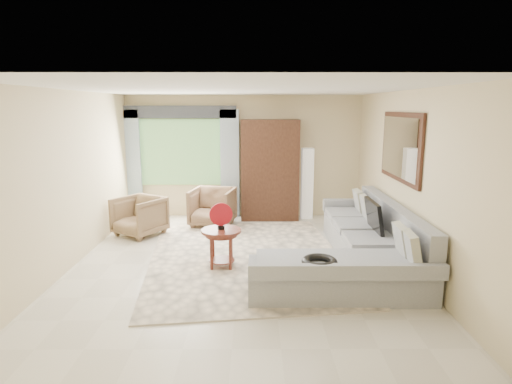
{
  "coord_description": "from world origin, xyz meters",
  "views": [
    {
      "loc": [
        0.23,
        -6.19,
        2.36
      ],
      "look_at": [
        0.25,
        0.35,
        1.05
      ],
      "focal_mm": 30.0,
      "sensor_mm": 36.0,
      "label": 1
    }
  ],
  "objects_px": {
    "sectional_sofa": "(360,250)",
    "armchair_left": "(139,216)",
    "tv_screen": "(374,216)",
    "armchair_right": "(213,207)",
    "potted_plant": "(127,208)",
    "armoire": "(270,170)",
    "floor_lamp": "(307,183)",
    "coffee_table": "(221,248)"
  },
  "relations": [
    {
      "from": "tv_screen",
      "to": "armchair_left",
      "type": "height_order",
      "value": "tv_screen"
    },
    {
      "from": "coffee_table",
      "to": "armchair_right",
      "type": "distance_m",
      "value": 2.33
    },
    {
      "from": "potted_plant",
      "to": "floor_lamp",
      "type": "xyz_separation_m",
      "value": [
        3.8,
        0.23,
        0.48
      ]
    },
    {
      "from": "potted_plant",
      "to": "armoire",
      "type": "height_order",
      "value": "armoire"
    },
    {
      "from": "sectional_sofa",
      "to": "tv_screen",
      "type": "height_order",
      "value": "tv_screen"
    },
    {
      "from": "tv_screen",
      "to": "armoire",
      "type": "height_order",
      "value": "armoire"
    },
    {
      "from": "coffee_table",
      "to": "floor_lamp",
      "type": "bearing_deg",
      "value": 61.13
    },
    {
      "from": "tv_screen",
      "to": "armoire",
      "type": "xyz_separation_m",
      "value": [
        -1.5,
        2.6,
        0.33
      ]
    },
    {
      "from": "armchair_left",
      "to": "floor_lamp",
      "type": "distance_m",
      "value": 3.52
    },
    {
      "from": "tv_screen",
      "to": "armoire",
      "type": "relative_size",
      "value": 0.35
    },
    {
      "from": "armchair_left",
      "to": "floor_lamp",
      "type": "relative_size",
      "value": 0.53
    },
    {
      "from": "armoire",
      "to": "sectional_sofa",
      "type": "bearing_deg",
      "value": -66.94
    },
    {
      "from": "coffee_table",
      "to": "armchair_left",
      "type": "relative_size",
      "value": 0.74
    },
    {
      "from": "coffee_table",
      "to": "floor_lamp",
      "type": "relative_size",
      "value": 0.39
    },
    {
      "from": "sectional_sofa",
      "to": "armoire",
      "type": "xyz_separation_m",
      "value": [
        -1.23,
        2.9,
        0.77
      ]
    },
    {
      "from": "tv_screen",
      "to": "potted_plant",
      "type": "height_order",
      "value": "tv_screen"
    },
    {
      "from": "coffee_table",
      "to": "armchair_left",
      "type": "height_order",
      "value": "armchair_left"
    },
    {
      "from": "sectional_sofa",
      "to": "armchair_right",
      "type": "distance_m",
      "value": 3.35
    },
    {
      "from": "armchair_left",
      "to": "armchair_right",
      "type": "xyz_separation_m",
      "value": [
        1.3,
        0.64,
        0.02
      ]
    },
    {
      "from": "sectional_sofa",
      "to": "armchair_right",
      "type": "relative_size",
      "value": 4.12
    },
    {
      "from": "armchair_right",
      "to": "potted_plant",
      "type": "relative_size",
      "value": 1.55
    },
    {
      "from": "sectional_sofa",
      "to": "potted_plant",
      "type": "distance_m",
      "value": 5.03
    },
    {
      "from": "sectional_sofa",
      "to": "armchair_left",
      "type": "relative_size",
      "value": 4.34
    },
    {
      "from": "potted_plant",
      "to": "armchair_right",
      "type": "bearing_deg",
      "value": -12.18
    },
    {
      "from": "coffee_table",
      "to": "potted_plant",
      "type": "distance_m",
      "value": 3.47
    },
    {
      "from": "armchair_left",
      "to": "armoire",
      "type": "bearing_deg",
      "value": 58.62
    },
    {
      "from": "armchair_right",
      "to": "potted_plant",
      "type": "distance_m",
      "value": 1.88
    },
    {
      "from": "sectional_sofa",
      "to": "potted_plant",
      "type": "xyz_separation_m",
      "value": [
        -4.23,
        2.73,
        -0.01
      ]
    },
    {
      "from": "sectional_sofa",
      "to": "armchair_left",
      "type": "distance_m",
      "value": 4.07
    },
    {
      "from": "sectional_sofa",
      "to": "potted_plant",
      "type": "bearing_deg",
      "value": 147.19
    },
    {
      "from": "potted_plant",
      "to": "coffee_table",
      "type": "bearing_deg",
      "value": -51.01
    },
    {
      "from": "floor_lamp",
      "to": "tv_screen",
      "type": "bearing_deg",
      "value": -75.27
    },
    {
      "from": "sectional_sofa",
      "to": "armoire",
      "type": "bearing_deg",
      "value": 113.06
    },
    {
      "from": "armoire",
      "to": "floor_lamp",
      "type": "xyz_separation_m",
      "value": [
        0.8,
        0.06,
        -0.3
      ]
    },
    {
      "from": "coffee_table",
      "to": "armoire",
      "type": "relative_size",
      "value": 0.28
    },
    {
      "from": "tv_screen",
      "to": "armchair_left",
      "type": "distance_m",
      "value": 4.22
    },
    {
      "from": "tv_screen",
      "to": "coffee_table",
      "type": "distance_m",
      "value": 2.36
    },
    {
      "from": "potted_plant",
      "to": "tv_screen",
      "type": "bearing_deg",
      "value": -28.42
    },
    {
      "from": "armchair_right",
      "to": "floor_lamp",
      "type": "xyz_separation_m",
      "value": [
        1.97,
        0.63,
        0.37
      ]
    },
    {
      "from": "coffee_table",
      "to": "armchair_left",
      "type": "distance_m",
      "value": 2.34
    },
    {
      "from": "armchair_right",
      "to": "floor_lamp",
      "type": "bearing_deg",
      "value": 28.71
    },
    {
      "from": "sectional_sofa",
      "to": "armoire",
      "type": "distance_m",
      "value": 3.24
    }
  ]
}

